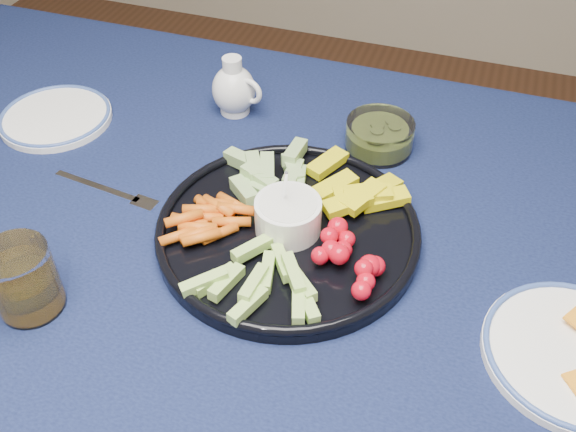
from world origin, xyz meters
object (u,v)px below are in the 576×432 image
(creamer_pitcher, at_px, (234,89))
(juice_tumbler, at_px, (25,283))
(crudite_platter, at_px, (287,225))
(dining_table, at_px, (283,315))
(side_plate_extra, at_px, (56,117))
(cheese_plate, at_px, (576,352))
(pickle_bowl, at_px, (379,137))

(creamer_pitcher, relative_size, juice_tumbler, 1.08)
(crudite_platter, distance_m, creamer_pitcher, 0.31)
(crudite_platter, bearing_deg, dining_table, -76.32)
(dining_table, height_order, creamer_pitcher, creamer_pitcher)
(side_plate_extra, bearing_deg, juice_tumbler, -60.27)
(creamer_pitcher, bearing_deg, side_plate_extra, -155.88)
(dining_table, distance_m, cheese_plate, 0.37)
(juice_tumbler, xyz_separation_m, side_plate_extra, (-0.20, 0.34, -0.03))
(crudite_platter, relative_size, creamer_pitcher, 3.53)
(dining_table, distance_m, juice_tumbler, 0.33)
(juice_tumbler, bearing_deg, side_plate_extra, 119.73)
(dining_table, height_order, crudite_platter, crudite_platter)
(pickle_bowl, height_order, side_plate_extra, pickle_bowl)
(juice_tumbler, bearing_deg, pickle_bowl, 53.63)
(creamer_pitcher, distance_m, side_plate_extra, 0.30)
(creamer_pitcher, xyz_separation_m, side_plate_extra, (-0.27, -0.12, -0.04))
(pickle_bowl, distance_m, side_plate_extra, 0.53)
(creamer_pitcher, distance_m, cheese_plate, 0.64)
(crudite_platter, relative_size, pickle_bowl, 3.36)
(crudite_platter, relative_size, cheese_plate, 1.71)
(crudite_platter, distance_m, cheese_plate, 0.38)
(creamer_pitcher, xyz_separation_m, pickle_bowl, (0.25, -0.02, -0.02))
(pickle_bowl, relative_size, side_plate_extra, 0.58)
(dining_table, relative_size, juice_tumbler, 17.94)
(creamer_pitcher, relative_size, pickle_bowl, 0.95)
(creamer_pitcher, height_order, juice_tumbler, creamer_pitcher)
(dining_table, relative_size, cheese_plate, 8.06)
(crudite_platter, bearing_deg, side_plate_extra, 163.66)
(crudite_platter, relative_size, side_plate_extra, 1.94)
(side_plate_extra, bearing_deg, crudite_platter, -16.34)
(creamer_pitcher, relative_size, side_plate_extra, 0.55)
(creamer_pitcher, bearing_deg, crudite_platter, -54.83)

